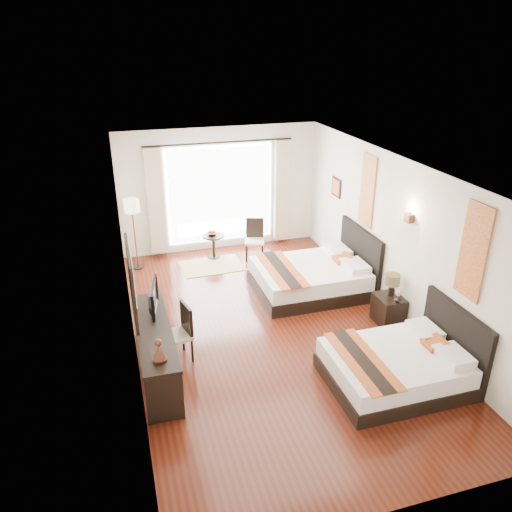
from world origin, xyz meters
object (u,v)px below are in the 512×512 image
object	(u,v)px
floor_lamp	(132,211)
side_table	(214,247)
bed_near	(400,365)
vase	(398,299)
table_lamp	(392,281)
desk_chair	(178,344)
fruit_bowl	(212,234)
window_chair	(255,247)
nightstand	(388,310)
console_desk	(156,351)
bed_far	(314,276)
television	(150,298)

from	to	relation	value
floor_lamp	side_table	world-z (taller)	floor_lamp
bed_near	vase	size ratio (longest dim) A/B	15.99
table_lamp	desk_chair	bearing A→B (deg)	-178.83
fruit_bowl	window_chair	bearing A→B (deg)	-19.30
vase	fruit_bowl	world-z (taller)	vase
nightstand	fruit_bowl	bearing A→B (deg)	123.12
console_desk	window_chair	distance (m)	4.37
bed_far	fruit_bowl	world-z (taller)	bed_far
bed_far	television	world-z (taller)	bed_far
console_desk	desk_chair	xyz separation A→B (m)	(0.36, 0.24, -0.10)
television	side_table	size ratio (longest dim) A/B	1.37
console_desk	television	xyz separation A→B (m)	(0.02, 0.55, 0.59)
table_lamp	vase	distance (m)	0.33
bed_near	television	xyz separation A→B (m)	(-3.30, 1.78, 0.68)
bed_far	television	distance (m)	3.48
table_lamp	vase	world-z (taller)	table_lamp
console_desk	table_lamp	bearing A→B (deg)	4.44
table_lamp	bed_near	bearing A→B (deg)	-115.23
television	desk_chair	size ratio (longest dim) A/B	0.81
television	side_table	bearing A→B (deg)	-16.65
desk_chair	console_desk	bearing A→B (deg)	20.87
bed_near	nightstand	world-z (taller)	bed_near
bed_far	fruit_bowl	xyz separation A→B (m)	(-1.56, 2.13, 0.26)
bed_near	window_chair	xyz separation A→B (m)	(-0.76, 4.77, -0.01)
bed_far	table_lamp	bearing A→B (deg)	-59.93
vase	console_desk	world-z (taller)	console_desk
bed_far	desk_chair	world-z (taller)	bed_far
side_table	bed_near	bearing A→B (deg)	-72.11
bed_far	floor_lamp	distance (m)	3.94
desk_chair	floor_lamp	xyz separation A→B (m)	(-0.35, 3.54, 1.02)
nightstand	desk_chair	xyz separation A→B (m)	(-3.66, -0.03, 0.03)
bed_near	fruit_bowl	world-z (taller)	bed_near
console_desk	window_chair	size ratio (longest dim) A/B	2.44
floor_lamp	fruit_bowl	distance (m)	1.82
table_lamp	side_table	size ratio (longest dim) A/B	0.74
nightstand	vase	bearing A→B (deg)	-84.14
window_chair	fruit_bowl	bearing A→B (deg)	-91.25
bed_far	console_desk	world-z (taller)	bed_far
nightstand	console_desk	xyz separation A→B (m)	(-4.01, -0.26, 0.13)
television	side_table	xyz separation A→B (m)	(1.67, 3.28, -0.70)
television	table_lamp	bearing A→B (deg)	-82.98
table_lamp	nightstand	bearing A→B (deg)	-127.51
desk_chair	floor_lamp	size ratio (longest dim) A/B	0.59
side_table	vase	bearing A→B (deg)	-58.13
bed_near	vase	xyz separation A→B (m)	(0.71, 1.29, 0.28)
console_desk	desk_chair	distance (m)	0.44
fruit_bowl	table_lamp	bearing A→B (deg)	-56.08
nightstand	television	bearing A→B (deg)	175.91
bed_near	vase	bearing A→B (deg)	61.27
bed_near	console_desk	bearing A→B (deg)	159.73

